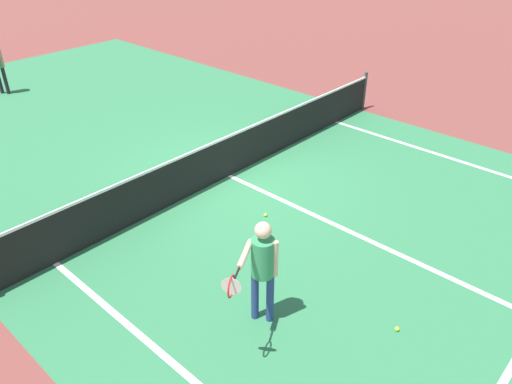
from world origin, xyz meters
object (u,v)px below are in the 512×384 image
tennis_ball_mid_court (397,329)px  player_near (262,263)px  tennis_ball_near_net (265,215)px  net (228,156)px

tennis_ball_mid_court → player_near: bearing=126.0°
player_near → tennis_ball_near_net: player_near is taller
tennis_ball_near_net → tennis_ball_mid_court: bearing=-105.7°
net → player_near: 4.41m
player_near → tennis_ball_mid_court: (1.13, -1.56, -1.01)m
net → tennis_ball_mid_court: 5.24m
net → player_near: size_ratio=6.54×
tennis_ball_mid_court → net: bearing=72.2°
net → player_near: bearing=-128.6°
tennis_ball_mid_court → tennis_ball_near_net: 3.44m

